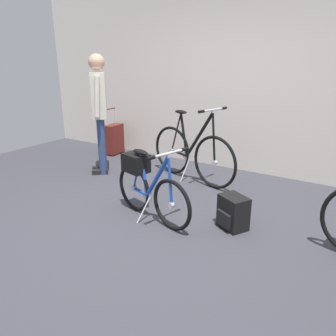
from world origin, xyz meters
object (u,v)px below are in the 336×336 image
at_px(display_bike_right, 192,153).
at_px(rolling_suitcase, 114,139).
at_px(visitor_near_wall, 99,107).
at_px(backpack_on_floor, 233,213).
at_px(folding_bike_foreground, 147,184).

xyz_separation_m(display_bike_right, rolling_suitcase, (-1.84, 0.45, -0.12)).
height_order(visitor_near_wall, rolling_suitcase, visitor_near_wall).
distance_m(display_bike_right, backpack_on_floor, 1.46).
height_order(display_bike_right, visitor_near_wall, visitor_near_wall).
distance_m(folding_bike_foreground, backpack_on_floor, 0.95).
height_order(folding_bike_foreground, rolling_suitcase, rolling_suitcase).
bearing_deg(backpack_on_floor, display_bike_right, 135.58).
height_order(folding_bike_foreground, backpack_on_floor, folding_bike_foreground).
bearing_deg(display_bike_right, visitor_near_wall, -161.92).
bearing_deg(backpack_on_floor, rolling_suitcase, 153.03).
xyz_separation_m(folding_bike_foreground, backpack_on_floor, (0.88, 0.26, -0.22)).
bearing_deg(rolling_suitcase, backpack_on_floor, -26.97).
distance_m(folding_bike_foreground, rolling_suitcase, 2.63).
xyz_separation_m(visitor_near_wall, rolling_suitcase, (-0.54, 0.88, -0.71)).
distance_m(visitor_near_wall, rolling_suitcase, 1.25).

